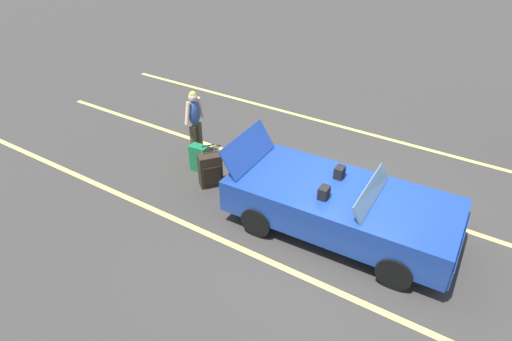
{
  "coord_description": "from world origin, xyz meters",
  "views": [
    {
      "loc": [
        2.15,
        -6.25,
        5.54
      ],
      "look_at": [
        -1.8,
        -0.03,
        0.75
      ],
      "focal_mm": 31.22,
      "sensor_mm": 36.0,
      "label": 1
    }
  ],
  "objects_px": {
    "suitcase_medium_bright": "(199,158)",
    "convertible_car": "(351,209)",
    "traveler_person": "(195,120)",
    "suitcase_large_black": "(210,170)"
  },
  "relations": [
    {
      "from": "suitcase_medium_bright",
      "to": "traveler_person",
      "type": "distance_m",
      "value": 0.91
    },
    {
      "from": "convertible_car",
      "to": "traveler_person",
      "type": "xyz_separation_m",
      "value": [
        -4.18,
        0.77,
        0.34
      ]
    },
    {
      "from": "suitcase_large_black",
      "to": "suitcase_medium_bright",
      "type": "xyz_separation_m",
      "value": [
        -0.58,
        0.35,
        -0.06
      ]
    },
    {
      "from": "suitcase_large_black",
      "to": "suitcase_medium_bright",
      "type": "relative_size",
      "value": 1.53
    },
    {
      "from": "convertible_car",
      "to": "suitcase_medium_bright",
      "type": "distance_m",
      "value": 3.74
    },
    {
      "from": "suitcase_medium_bright",
      "to": "traveler_person",
      "type": "height_order",
      "value": "traveler_person"
    },
    {
      "from": "suitcase_medium_bright",
      "to": "traveler_person",
      "type": "xyz_separation_m",
      "value": [
        -0.46,
        0.48,
        0.62
      ]
    },
    {
      "from": "suitcase_medium_bright",
      "to": "convertible_car",
      "type": "bearing_deg",
      "value": 81.11
    },
    {
      "from": "suitcase_large_black",
      "to": "convertible_car",
      "type": "bearing_deg",
      "value": 38.84
    },
    {
      "from": "suitcase_large_black",
      "to": "suitcase_medium_bright",
      "type": "bearing_deg",
      "value": -173.09
    }
  ]
}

